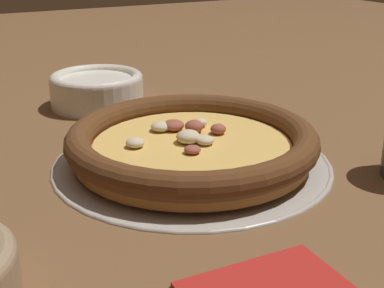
% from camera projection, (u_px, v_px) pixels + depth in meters
% --- Properties ---
extents(ground_plane, '(3.00, 3.00, 0.00)m').
position_uv_depth(ground_plane, '(192.00, 164.00, 0.63)').
color(ground_plane, brown).
extents(pizza_tray, '(0.33, 0.33, 0.01)m').
position_uv_depth(pizza_tray, '(192.00, 161.00, 0.63)').
color(pizza_tray, '#B7B2A8').
rests_on(pizza_tray, ground_plane).
extents(pizza, '(0.29, 0.29, 0.04)m').
position_uv_depth(pizza, '(192.00, 142.00, 0.62)').
color(pizza, '#A86B33').
rests_on(pizza, pizza_tray).
extents(bowl_near, '(0.15, 0.15, 0.05)m').
position_uv_depth(bowl_near, '(97.00, 88.00, 0.84)').
color(bowl_near, silver).
rests_on(bowl_near, ground_plane).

